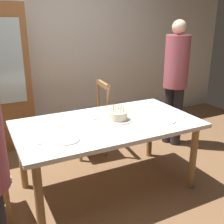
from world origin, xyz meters
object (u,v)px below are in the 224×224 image
Objects in this scene: dining_table at (108,130)px; plate_near_guest at (165,120)px; birthday_cake at (118,117)px; chair_spindle_back at (91,120)px; plate_near_celebrant at (67,140)px; person_guest at (176,76)px; plate_far_side at (90,116)px.

dining_table is 8.10× the size of plate_near_guest.
plate_near_guest is (0.42, -0.22, -0.04)m from birthday_cake.
chair_spindle_back is at bearing 87.49° from birthday_cake.
dining_table is at bearing 178.12° from birthday_cake.
person_guest reaches higher than plate_near_celebrant.
dining_table is at bearing -100.82° from chair_spindle_back.
plate_far_side is at bearing 132.63° from birthday_cake.
plate_near_guest is at bearing -27.78° from birthday_cake.
person_guest is at bearing 24.27° from dining_table.
plate_near_guest is at bearing 0.00° from plate_near_celebrant.
person_guest is (1.18, 0.59, 0.19)m from birthday_cake.
plate_near_celebrant is at bearing -132.00° from plate_far_side.
chair_spindle_back reaches higher than plate_near_guest.
person_guest reaches higher than dining_table.
plate_far_side is 0.70m from chair_spindle_back.
dining_table is at bearing -68.19° from plate_far_side.
dining_table is 8.10× the size of plate_near_celebrant.
birthday_cake is at bearing -92.51° from chair_spindle_back.
dining_table is 1.05× the size of person_guest.
plate_near_guest is at bearing -22.61° from dining_table.
person_guest is (1.30, 0.59, 0.31)m from dining_table.
plate_near_celebrant is 1.98m from person_guest.
dining_table is 0.25m from plate_far_side.
plate_far_side is at bearing 111.81° from dining_table.
plate_near_celebrant is 1.02m from plate_near_guest.
chair_spindle_back is (0.16, 0.81, -0.20)m from dining_table.
person_guest is at bearing 26.55° from birthday_cake.
person_guest reaches higher than plate_far_side.
plate_far_side is at bearing 48.00° from plate_near_celebrant.
birthday_cake reaches higher than plate_far_side.
plate_near_celebrant is at bearing -155.57° from dining_table.
dining_table is 6.36× the size of birthday_cake.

